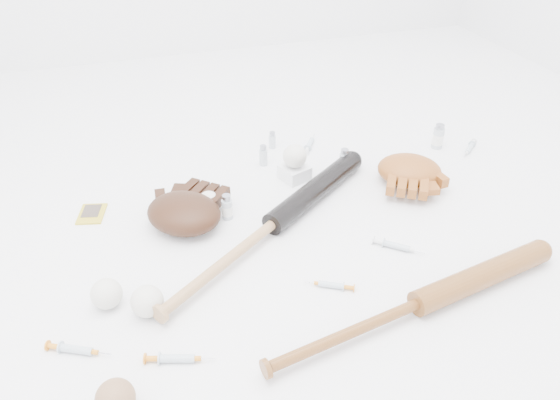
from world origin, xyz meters
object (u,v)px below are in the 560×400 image
object	(u,v)px
bat_wood	(419,303)
glove_dark	(184,213)
bat_dark	(273,223)
pedestal	(294,173)

from	to	relation	value
bat_wood	glove_dark	distance (m)	0.66
glove_dark	bat_dark	bearing A→B (deg)	16.64
bat_dark	bat_wood	world-z (taller)	bat_dark
bat_dark	pedestal	size ratio (longest dim) A/B	11.19
bat_dark	bat_wood	bearing A→B (deg)	-95.80
bat_dark	bat_wood	xyz separation A→B (m)	(0.22, -0.38, -0.00)
glove_dark	pedestal	size ratio (longest dim) A/B	3.16
glove_dark	pedestal	bearing A→B (deg)	63.16
bat_dark	pedestal	world-z (taller)	bat_dark
bat_dark	glove_dark	world-z (taller)	glove_dark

